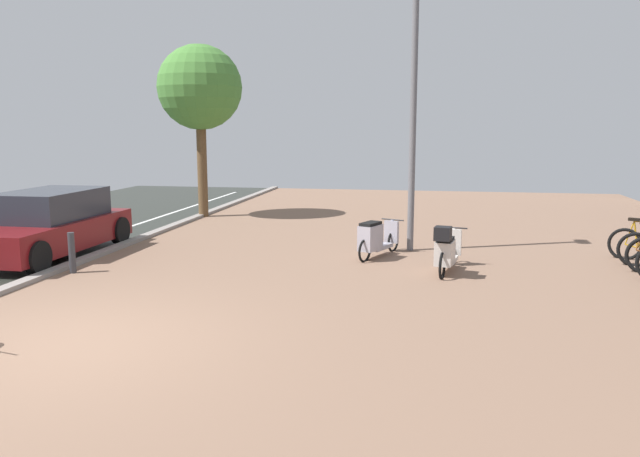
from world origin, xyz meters
The scene contains 7 objects.
ground centered at (1.43, 0.00, -0.02)m, with size 21.00×40.00×0.13m.
scooter_near centered at (3.33, 5.84, 0.40)m, with size 0.88×1.64×0.79m.
scooter_mid centered at (4.74, 4.68, 0.43)m, with size 0.66×1.70×0.96m.
parked_car_near centered at (-3.46, 4.91, 0.64)m, with size 1.87×4.10×1.35m.
lamp_post centered at (4.02, 6.77, 3.23)m, with size 0.20×0.52×5.82m.
street_tree centered at (-2.33, 10.94, 3.80)m, with size 2.48×2.48×5.07m.
bollard_far centered at (-2.05, 3.50, 0.38)m, with size 0.12×0.12×0.76m.
Camera 1 is at (4.41, -6.60, 2.65)m, focal length 34.48 mm.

